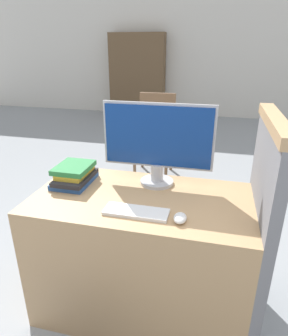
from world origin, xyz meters
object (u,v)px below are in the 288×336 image
(mouse, at_px, (180,218))
(book_stack, at_px, (75,175))
(keyboard, at_px, (136,212))
(far_chair, at_px, (155,132))
(monitor, at_px, (158,142))

(mouse, relative_size, book_stack, 0.32)
(keyboard, relative_size, book_stack, 1.11)
(far_chair, bearing_deg, book_stack, -144.24)
(keyboard, xyz_separation_m, far_chair, (-0.38, 2.26, -0.23))
(monitor, distance_m, book_stack, 0.52)
(monitor, xyz_separation_m, keyboard, (-0.03, -0.36, -0.25))
(mouse, relative_size, far_chair, 0.09)
(book_stack, bearing_deg, monitor, 13.27)
(mouse, distance_m, far_chair, 2.37)
(monitor, xyz_separation_m, far_chair, (-0.41, 1.90, -0.48))
(keyboard, xyz_separation_m, book_stack, (-0.44, 0.25, 0.04))
(monitor, bearing_deg, far_chair, 102.01)
(book_stack, xyz_separation_m, far_chair, (0.06, 2.01, -0.28))
(monitor, relative_size, keyboard, 1.99)
(book_stack, bearing_deg, mouse, -22.35)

